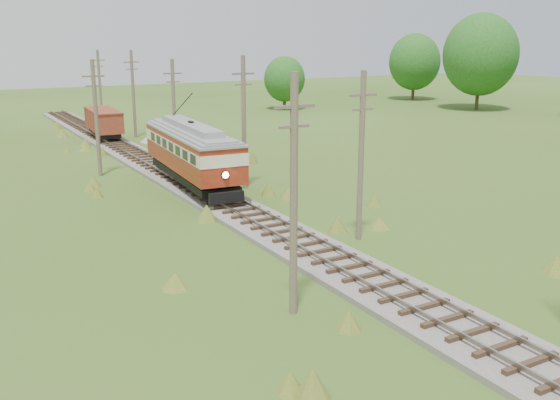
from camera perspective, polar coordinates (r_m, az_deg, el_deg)
railbed_main at (r=44.66m, az=-8.63°, el=1.62°), size 3.60×96.00×0.57m
streetcar at (r=42.84m, az=-8.07°, el=4.62°), size 4.09×13.38×6.06m
gondola at (r=65.41m, az=-15.83°, el=6.93°), size 3.04×7.96×2.59m
gravel_pile at (r=63.92m, az=-10.96°, el=5.81°), size 3.55×3.77×1.29m
utility_pole_r_2 at (r=31.52m, az=7.42°, el=4.09°), size 1.60×0.30×8.60m
utility_pole_r_3 at (r=42.42m, az=-3.32°, el=7.17°), size 1.60×0.30×9.00m
utility_pole_r_4 at (r=54.27m, az=-9.68°, el=8.30°), size 1.60×0.30×8.40m
utility_pole_r_5 at (r=66.68m, az=-13.27°, el=9.49°), size 1.60×0.30×8.90m
utility_pole_r_6 at (r=79.15m, az=-16.15°, el=9.99°), size 1.60×0.30×8.70m
utility_pole_l_a at (r=22.51m, az=1.27°, el=0.48°), size 1.60×0.30×9.00m
utility_pole_l_b at (r=48.32m, az=-16.45°, el=7.27°), size 1.60×0.30×8.60m
tree_right_4 at (r=94.93m, az=17.86°, el=12.53°), size 10.50×10.50×13.53m
tree_right_5 at (r=107.84m, az=12.20°, el=12.24°), size 8.40×8.40×10.82m
tree_mid_b at (r=91.06m, az=0.41°, el=11.00°), size 5.88×5.88×7.57m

